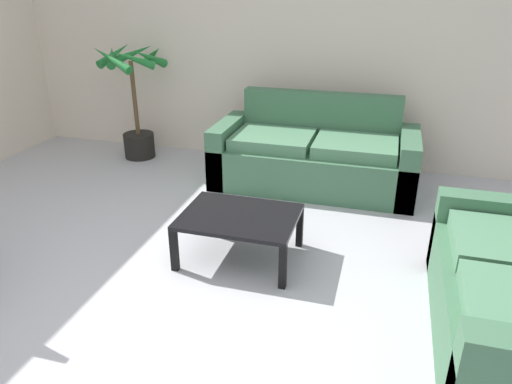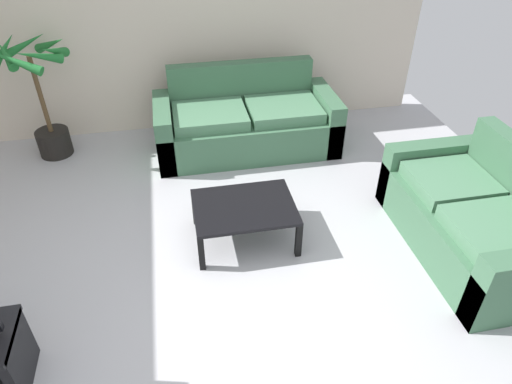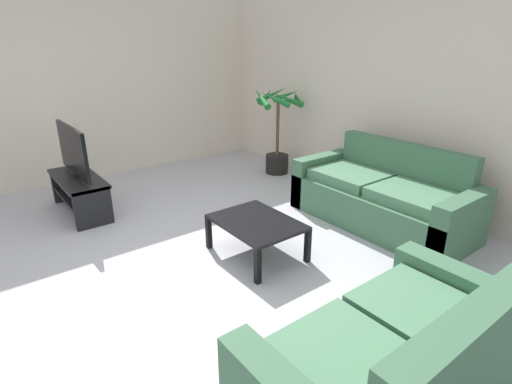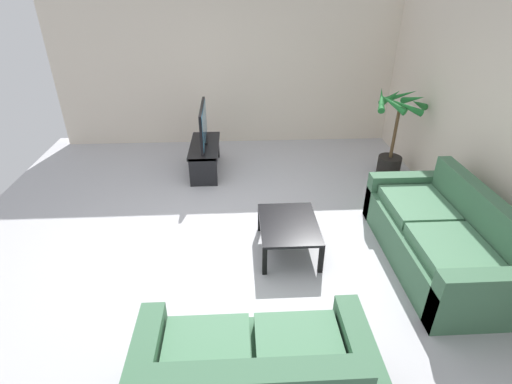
% 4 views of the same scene
% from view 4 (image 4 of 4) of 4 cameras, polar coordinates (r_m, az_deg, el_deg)
% --- Properties ---
extents(ground_plane, '(6.60, 6.60, 0.00)m').
position_cam_4_polar(ground_plane, '(4.86, -4.21, -5.67)').
color(ground_plane, '#B2B2B7').
extents(wall_back, '(6.00, 0.06, 2.70)m').
position_cam_4_polar(wall_back, '(5.10, 31.56, 8.71)').
color(wall_back, beige).
rests_on(wall_back, ground).
extents(wall_left, '(0.06, 6.00, 2.70)m').
position_cam_4_polar(wall_left, '(7.13, -4.34, 17.71)').
color(wall_left, beige).
rests_on(wall_left, ground).
extents(couch_main, '(2.02, 0.90, 0.90)m').
position_cam_4_polar(couch_main, '(4.63, 25.23, -6.29)').
color(couch_main, '#3F6B4C').
rests_on(couch_main, ground).
extents(couch_loveseat, '(0.90, 1.66, 0.90)m').
position_cam_4_polar(couch_loveseat, '(3.02, -0.31, -26.28)').
color(couch_loveseat, '#3F6B4C').
rests_on(couch_loveseat, ground).
extents(tv_stand, '(1.10, 0.45, 0.46)m').
position_cam_4_polar(tv_stand, '(6.24, -7.53, 5.65)').
color(tv_stand, black).
rests_on(tv_stand, ground).
extents(tv, '(1.03, 0.10, 0.62)m').
position_cam_4_polar(tv, '(6.06, -7.79, 9.82)').
color(tv, black).
rests_on(tv, tv_stand).
extents(coffee_table, '(0.86, 0.65, 0.37)m').
position_cam_4_polar(coffee_table, '(4.37, 4.85, -5.07)').
color(coffee_table, black).
rests_on(coffee_table, ground).
extents(potted_palm, '(0.77, 0.80, 1.34)m').
position_cam_4_polar(potted_palm, '(6.30, 19.70, 7.82)').
color(potted_palm, black).
rests_on(potted_palm, ground).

